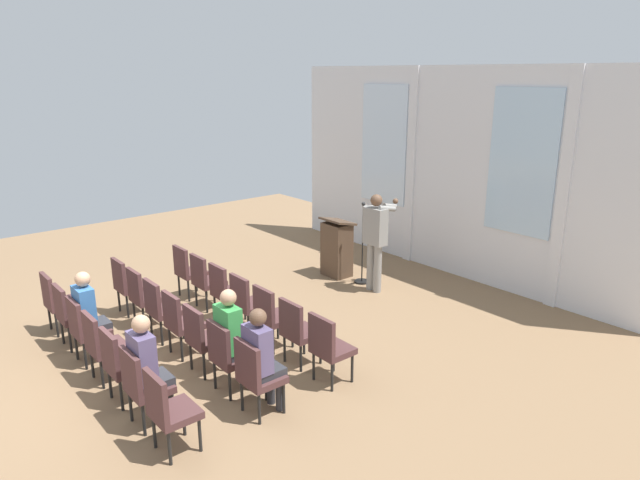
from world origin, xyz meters
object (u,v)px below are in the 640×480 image
at_px(audience_r1_c5, 232,335).
at_px(chair_r2_c5, 142,383).
at_px(chair_r0_c0, 187,269).
at_px(chair_r0_c2, 225,289).
at_px(chair_r2_c2, 85,326).
at_px(chair_r0_c4, 271,314).
at_px(chair_r2_c1, 70,312).
at_px(audience_r2_c2, 89,312).
at_px(chair_r1_c0, 127,283).
at_px(chair_r1_c2, 160,306).
at_px(chair_r0_c5, 298,328).
at_px(chair_r1_c6, 256,373).
at_px(lectern, 337,248).
at_px(chair_r2_c6, 168,407).
at_px(speaker, 376,235).
at_px(mic_stand, 362,265).
at_px(chair_r0_c1, 205,278).
at_px(chair_r1_c1, 143,294).
at_px(audience_r1_c6, 262,355).
at_px(chair_r1_c3, 180,320).
at_px(chair_r1_c5, 227,353).
at_px(chair_r0_c6, 328,345).
at_px(chair_r0_c3, 246,300).
at_px(chair_r1_c4, 202,335).
at_px(chair_r2_c4, 120,361).
at_px(audience_r2_c5, 148,364).

height_order(audience_r1_c5, chair_r2_c5, audience_r1_c5).
bearing_deg(chair_r0_c0, chair_r0_c2, 0.00).
height_order(chair_r0_c2, chair_r2_c2, same).
relative_size(chair_r0_c0, chair_r0_c4, 1.00).
xyz_separation_m(chair_r0_c0, chair_r2_c1, (0.63, -2.17, 0.00)).
height_order(chair_r2_c2, audience_r2_c2, audience_r2_c2).
relative_size(chair_r1_c0, chair_r1_c2, 1.00).
bearing_deg(chair_r0_c5, chair_r2_c2, -131.05).
bearing_deg(chair_r0_c2, chair_r2_c2, -90.00).
height_order(chair_r1_c0, chair_r1_c6, same).
relative_size(chair_r1_c0, chair_r1_c6, 1.00).
bearing_deg(chair_r1_c0, lectern, 77.87).
xyz_separation_m(chair_r2_c1, chair_r2_c6, (3.14, 0.00, 0.00)).
distance_m(speaker, chair_r2_c2, 4.98).
height_order(mic_stand, chair_r0_c1, mic_stand).
xyz_separation_m(mic_stand, chair_r1_c2, (-0.17, -3.94, 0.20)).
distance_m(chair_r1_c1, chair_r2_c1, 1.08).
bearing_deg(audience_r1_c6, mic_stand, 121.33).
bearing_deg(chair_r0_c1, speaker, 65.88).
relative_size(chair_r0_c4, chair_r2_c6, 1.00).
distance_m(chair_r0_c0, chair_r2_c1, 2.25).
xyz_separation_m(chair_r0_c1, chair_r0_c5, (2.51, 0.00, 0.00)).
bearing_deg(chair_r0_c5, chair_r1_c6, -59.87).
bearing_deg(chair_r1_c1, chair_r0_c1, 90.00).
relative_size(chair_r1_c3, chair_r2_c5, 1.00).
relative_size(chair_r0_c4, chair_r1_c5, 1.00).
bearing_deg(chair_r2_c1, audience_r1_c6, 20.34).
bearing_deg(mic_stand, chair_r0_c6, -50.59).
bearing_deg(lectern, chair_r0_c6, -43.03).
height_order(mic_stand, chair_r2_c6, mic_stand).
bearing_deg(chair_r0_c6, lectern, 136.97).
xyz_separation_m(chair_r0_c3, chair_r0_c5, (1.26, 0.00, 0.00)).
bearing_deg(chair_r0_c3, chair_r0_c2, 180.00).
distance_m(audience_r1_c6, chair_r2_c6, 1.18).
distance_m(chair_r1_c0, audience_r1_c6, 3.78).
relative_size(chair_r0_c2, chair_r1_c1, 1.00).
bearing_deg(chair_r2_c5, chair_r2_c1, 180.00).
relative_size(speaker, chair_r1_c6, 1.90).
bearing_deg(chair_r1_c4, chair_r2_c4, -90.00).
xyz_separation_m(chair_r1_c0, chair_r2_c2, (1.26, -1.08, 0.00)).
distance_m(chair_r0_c4, chair_r1_c6, 1.66).
xyz_separation_m(speaker, chair_r1_c2, (-0.60, -3.83, -0.50)).
relative_size(chair_r1_c4, audience_r2_c5, 0.71).
bearing_deg(chair_r2_c6, chair_r2_c5, 180.00).
bearing_deg(chair_r1_c6, chair_r2_c4, -139.26).
bearing_deg(chair_r0_c6, chair_r0_c2, 180.00).
height_order(chair_r0_c4, chair_r1_c4, same).
bearing_deg(lectern, mic_stand, 10.04).
xyz_separation_m(chair_r0_c3, audience_r1_c5, (1.26, -1.00, 0.21)).
bearing_deg(chair_r1_c2, chair_r2_c5, -29.87).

